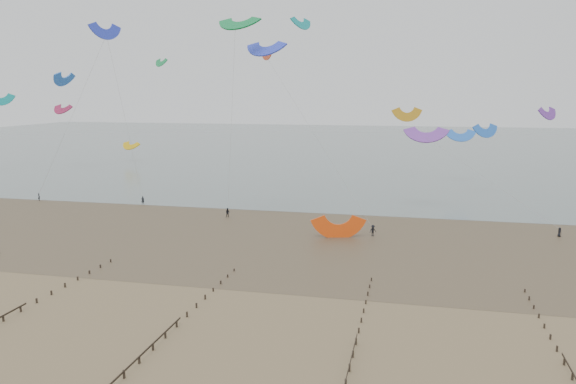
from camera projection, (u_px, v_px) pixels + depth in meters
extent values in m
plane|color=brown|center=(167.00, 301.00, 63.38)|extent=(500.00, 500.00, 0.00)
plane|color=#475654|center=(355.00, 144.00, 255.43)|extent=(500.00, 500.00, 0.00)
plane|color=#473A28|center=(254.00, 229.00, 96.99)|extent=(500.00, 500.00, 0.00)
ellipsoid|color=slate|center=(121.00, 242.00, 88.43)|extent=(23.60, 14.36, 0.01)
ellipsoid|color=slate|center=(325.00, 228.00, 97.26)|extent=(33.64, 18.32, 0.01)
ellipsoid|color=slate|center=(538.00, 253.00, 82.39)|extent=(19.65, 13.67, 0.01)
ellipsoid|color=slate|center=(66.00, 212.00, 110.50)|extent=(26.95, 14.22, 0.01)
cube|color=black|center=(3.00, 319.00, 57.69)|extent=(0.16, 0.16, 0.68)
cube|color=black|center=(21.00, 309.00, 60.22)|extent=(0.16, 0.16, 0.65)
cube|color=black|center=(37.00, 301.00, 62.75)|extent=(0.16, 0.16, 0.62)
cube|color=black|center=(51.00, 293.00, 65.28)|extent=(0.16, 0.16, 0.59)
cube|color=black|center=(65.00, 286.00, 67.81)|extent=(0.16, 0.16, 0.57)
cube|color=black|center=(78.00, 279.00, 70.34)|extent=(0.16, 0.16, 0.54)
cube|color=black|center=(89.00, 272.00, 72.87)|extent=(0.16, 0.16, 0.51)
cube|color=black|center=(100.00, 266.00, 75.40)|extent=(0.16, 0.16, 0.48)
cube|color=black|center=(111.00, 261.00, 77.93)|extent=(0.16, 0.16, 0.45)
cube|color=black|center=(124.00, 375.00, 46.18)|extent=(0.16, 0.16, 0.77)
cube|color=black|center=(139.00, 360.00, 48.71)|extent=(0.16, 0.16, 0.74)
cube|color=black|center=(153.00, 347.00, 51.24)|extent=(0.16, 0.16, 0.71)
cube|color=black|center=(165.00, 335.00, 53.77)|extent=(0.16, 0.16, 0.68)
cube|color=black|center=(177.00, 325.00, 56.30)|extent=(0.16, 0.16, 0.65)
cube|color=black|center=(187.00, 315.00, 58.83)|extent=(0.16, 0.16, 0.62)
cube|color=black|center=(196.00, 306.00, 61.36)|extent=(0.16, 0.16, 0.59)
cube|color=black|center=(205.00, 297.00, 63.89)|extent=(0.16, 0.16, 0.57)
cube|color=black|center=(213.00, 290.00, 66.42)|extent=(0.16, 0.16, 0.54)
cube|color=black|center=(221.00, 283.00, 68.95)|extent=(0.16, 0.16, 0.51)
cube|color=black|center=(228.00, 276.00, 71.48)|extent=(0.16, 0.16, 0.48)
cube|color=black|center=(234.00, 270.00, 74.01)|extent=(0.16, 0.16, 0.45)
cube|color=black|center=(346.00, 384.00, 44.79)|extent=(0.16, 0.16, 0.74)
cube|color=black|center=(349.00, 368.00, 47.32)|extent=(0.16, 0.16, 0.71)
cube|color=black|center=(353.00, 354.00, 49.85)|extent=(0.16, 0.16, 0.68)
cube|color=black|center=(356.00, 342.00, 52.38)|extent=(0.16, 0.16, 0.65)
cube|color=black|center=(359.00, 331.00, 54.91)|extent=(0.16, 0.16, 0.62)
cube|color=black|center=(361.00, 320.00, 57.44)|extent=(0.16, 0.16, 0.59)
cube|color=black|center=(364.00, 311.00, 59.97)|extent=(0.16, 0.16, 0.57)
cube|color=black|center=(366.00, 302.00, 62.50)|extent=(0.16, 0.16, 0.54)
cube|color=black|center=(368.00, 294.00, 65.03)|extent=(0.16, 0.16, 0.51)
cube|color=black|center=(370.00, 287.00, 67.56)|extent=(0.16, 0.16, 0.48)
cube|color=black|center=(371.00, 280.00, 70.09)|extent=(0.16, 0.16, 0.45)
cube|color=black|center=(572.00, 377.00, 45.93)|extent=(0.16, 0.16, 0.68)
cube|color=black|center=(564.00, 362.00, 48.46)|extent=(0.16, 0.16, 0.65)
cube|color=black|center=(557.00, 349.00, 50.99)|extent=(0.16, 0.16, 0.62)
cube|color=black|center=(550.00, 337.00, 53.52)|extent=(0.16, 0.16, 0.59)
cube|color=black|center=(544.00, 326.00, 56.05)|extent=(0.16, 0.16, 0.57)
cube|color=black|center=(539.00, 316.00, 58.58)|extent=(0.16, 0.16, 0.54)
cube|color=black|center=(534.00, 307.00, 61.11)|extent=(0.16, 0.16, 0.51)
cube|color=black|center=(529.00, 299.00, 63.64)|extent=(0.16, 0.16, 0.48)
cube|color=black|center=(525.00, 291.00, 66.17)|extent=(0.16, 0.16, 0.45)
imported|color=black|center=(39.00, 197.00, 122.22)|extent=(0.71, 0.66, 1.63)
imported|color=black|center=(559.00, 232.00, 91.61)|extent=(0.74, 0.88, 1.55)
imported|color=black|center=(373.00, 231.00, 91.97)|extent=(1.40, 1.24, 1.88)
imported|color=black|center=(228.00, 213.00, 105.82)|extent=(1.01, 0.88, 1.78)
imported|color=black|center=(143.00, 200.00, 118.29)|extent=(0.75, 0.67, 1.72)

